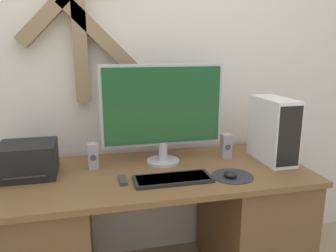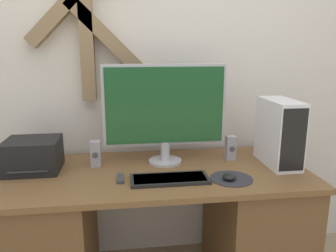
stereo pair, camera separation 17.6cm
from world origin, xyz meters
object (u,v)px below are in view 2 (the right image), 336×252
(computer_tower, at_px, (279,133))
(remote_control, at_px, (120,178))
(mouse, at_px, (229,177))
(printer, at_px, (33,155))
(monitor, at_px, (165,109))
(speaker_left, at_px, (96,154))
(keyboard, at_px, (170,179))
(speaker_right, at_px, (231,148))

(computer_tower, height_order, remote_control, computer_tower)
(mouse, bearing_deg, printer, 164.71)
(monitor, relative_size, speaker_left, 4.81)
(printer, height_order, remote_control, printer)
(keyboard, bearing_deg, speaker_right, 34.51)
(computer_tower, xyz_separation_m, speaker_right, (-0.25, 0.12, -0.12))
(keyboard, distance_m, speaker_right, 0.51)
(computer_tower, bearing_deg, remote_control, -172.56)
(computer_tower, xyz_separation_m, remote_control, (-0.91, -0.12, -0.18))
(computer_tower, distance_m, remote_control, 0.93)
(monitor, xyz_separation_m, printer, (-0.74, -0.04, -0.24))
(keyboard, xyz_separation_m, speaker_left, (-0.39, 0.27, 0.06))
(monitor, xyz_separation_m, computer_tower, (0.65, -0.12, -0.13))
(mouse, distance_m, computer_tower, 0.44)
(monitor, relative_size, printer, 2.47)
(computer_tower, bearing_deg, speaker_left, 174.01)
(keyboard, distance_m, printer, 0.77)
(mouse, bearing_deg, speaker_left, 155.78)
(keyboard, height_order, mouse, mouse)
(monitor, distance_m, mouse, 0.53)
(speaker_left, bearing_deg, speaker_right, 0.67)
(monitor, relative_size, computer_tower, 1.86)
(keyboard, xyz_separation_m, computer_tower, (0.66, 0.16, 0.18))
(speaker_left, height_order, speaker_right, same)
(computer_tower, xyz_separation_m, printer, (-1.38, 0.08, -0.10))
(remote_control, bearing_deg, speaker_left, 121.51)
(printer, bearing_deg, monitor, 3.12)
(keyboard, relative_size, speaker_left, 2.73)
(keyboard, bearing_deg, mouse, -7.00)
(keyboard, height_order, computer_tower, computer_tower)
(keyboard, xyz_separation_m, speaker_right, (0.41, 0.28, 0.06))
(mouse, distance_m, printer, 1.07)
(mouse, xyz_separation_m, computer_tower, (0.36, 0.20, 0.17))
(printer, bearing_deg, mouse, -15.29)
(speaker_left, bearing_deg, monitor, 1.30)
(monitor, xyz_separation_m, speaker_left, (-0.40, -0.01, -0.25))
(speaker_left, height_order, remote_control, speaker_left)
(mouse, relative_size, speaker_left, 0.50)
(mouse, bearing_deg, computer_tower, 29.50)
(mouse, relative_size, computer_tower, 0.19)
(printer, relative_size, speaker_left, 1.95)
(keyboard, bearing_deg, speaker_left, 144.90)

